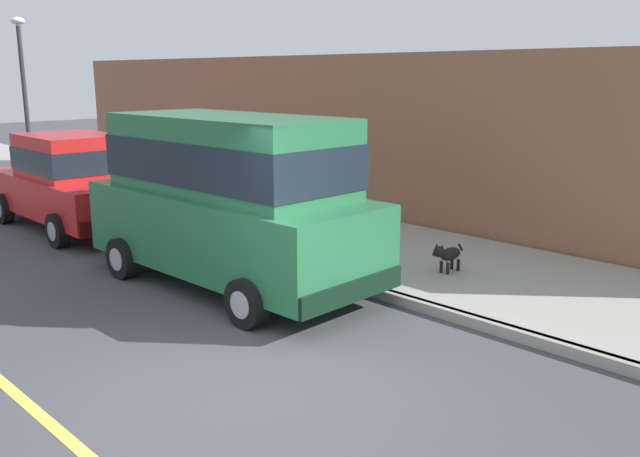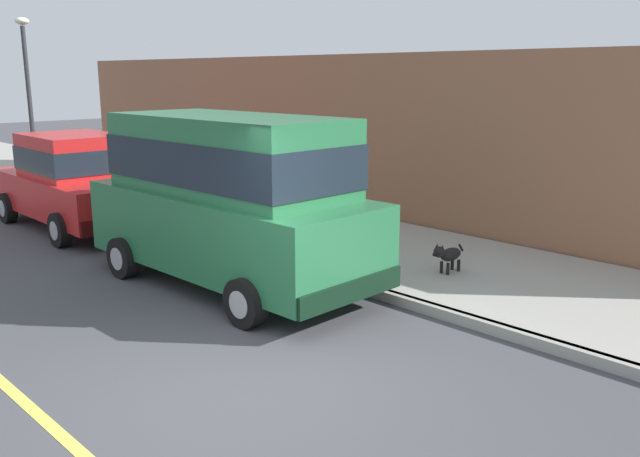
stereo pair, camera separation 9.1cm
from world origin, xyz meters
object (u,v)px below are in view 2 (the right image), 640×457
at_px(car_red_sedan, 74,180).
at_px(fire_hydrant, 268,226).
at_px(street_lamp, 28,81).
at_px(car_green_van, 229,193).
at_px(dog_black, 448,255).

bearing_deg(car_red_sedan, fire_hydrant, -70.26).
xyz_separation_m(car_red_sedan, street_lamp, (1.44, 5.71, 1.92)).
bearing_deg(street_lamp, fire_hydrant, -89.43).
bearing_deg(fire_hydrant, car_green_van, -146.80).
distance_m(car_green_van, fire_hydrant, 2.09).
xyz_separation_m(car_green_van, street_lamp, (1.48, 11.03, 1.51)).
distance_m(car_green_van, dog_black, 3.41).
bearing_deg(street_lamp, dog_black, -85.80).
bearing_deg(car_red_sedan, dog_black, -72.17).
relative_size(car_green_van, street_lamp, 1.12).
xyz_separation_m(car_red_sedan, dog_black, (2.41, -7.49, -0.55)).
xyz_separation_m(car_green_van, car_red_sedan, (0.03, 5.33, -0.41)).
relative_size(fire_hydrant, street_lamp, 0.16).
height_order(car_green_van, car_red_sedan, car_green_van).
height_order(car_red_sedan, street_lamp, street_lamp).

